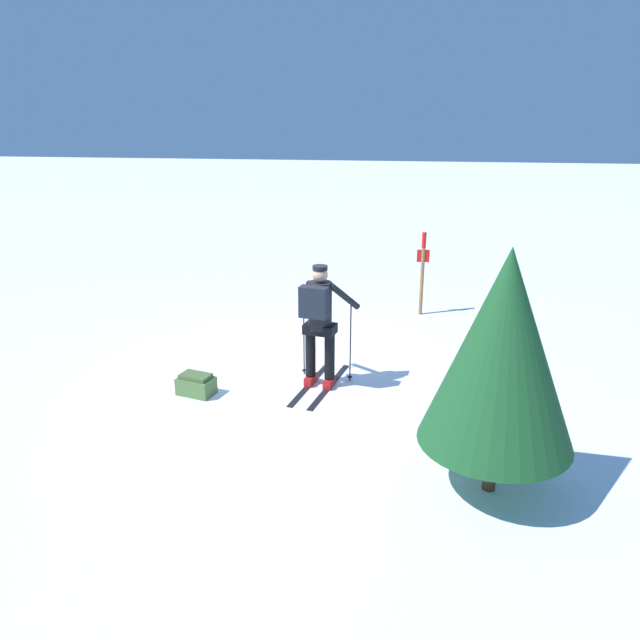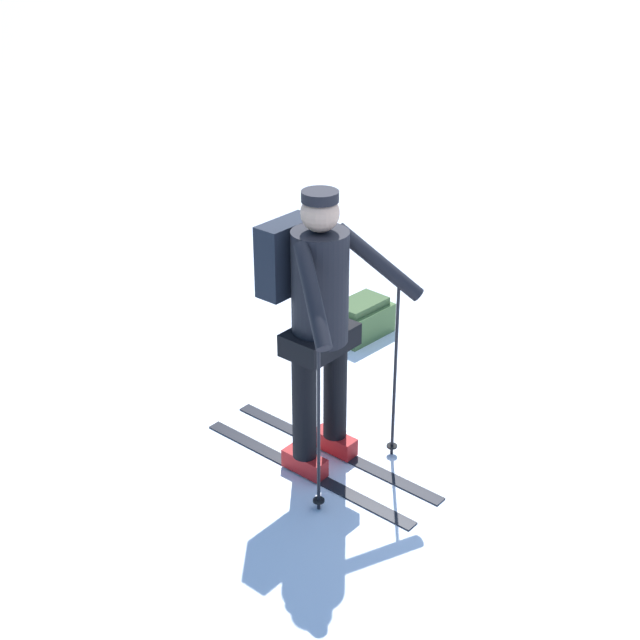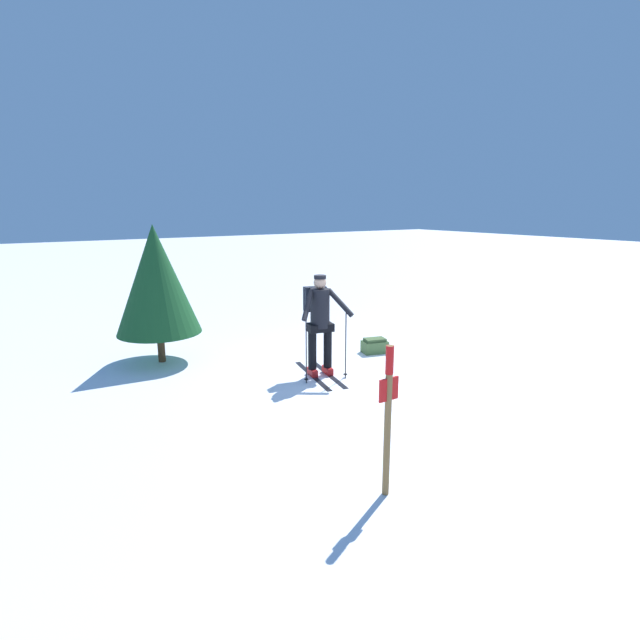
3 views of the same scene
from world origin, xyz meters
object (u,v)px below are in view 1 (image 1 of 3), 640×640
dropped_backpack (196,385)px  trail_marker (423,266)px  pine_tree (503,349)px  skier (319,318)px

dropped_backpack → trail_marker: (4.12, -3.20, 0.83)m
trail_marker → dropped_backpack: bearing=142.2°
dropped_backpack → trail_marker: 5.28m
trail_marker → pine_tree: bearing=-173.5°
skier → trail_marker: bearing=-22.6°
dropped_backpack → pine_tree: bearing=-114.9°
dropped_backpack → pine_tree: size_ratio=0.22×
skier → pine_tree: bearing=-136.9°
skier → trail_marker: skier is taller
dropped_backpack → trail_marker: bearing=-37.8°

